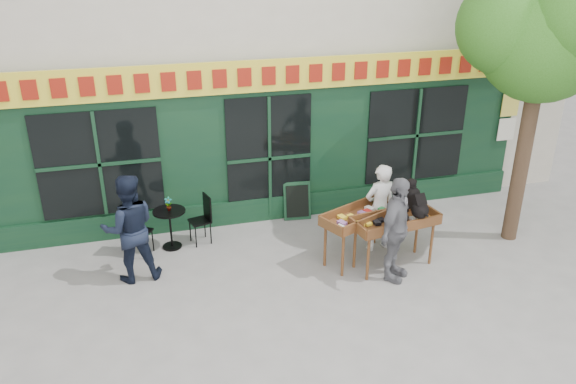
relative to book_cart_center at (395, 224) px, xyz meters
name	(u,v)px	position (x,y,z in m)	size (l,w,h in m)	color
ground	(303,277)	(-1.64, 0.06, -0.82)	(80.00, 80.00, 0.00)	slate
street_tree	(547,18)	(2.70, 0.42, 3.29)	(3.05, 2.90, 5.60)	#382619
book_cart_center	(395,224)	(0.00, 0.00, 0.00)	(1.57, 0.83, 0.99)	brown
dog	(417,198)	(0.35, -0.05, 0.47)	(0.34, 0.60, 0.60)	black
woman	(380,208)	(0.00, 0.65, 0.02)	(0.61, 0.40, 1.68)	white
book_cart_right	(361,218)	(-0.47, 0.38, 0.00)	(1.62, 1.18, 0.99)	brown
man_right	(396,230)	(-0.17, -0.37, 0.10)	(1.08, 0.45, 1.84)	slate
bistro_table	(170,221)	(-3.71, 1.72, -0.28)	(0.60, 0.60, 0.76)	black
bistro_chair_left	(135,226)	(-4.33, 1.66, -0.26)	(0.50, 0.50, 0.95)	black
bistro_chair_right	(204,215)	(-3.07, 1.79, -0.26)	(0.44, 0.44, 0.95)	black
potted_plant	(168,204)	(-3.71, 1.72, 0.08)	(0.14, 0.10, 0.27)	gray
man_left	(129,228)	(-4.41, 0.82, 0.12)	(0.92, 0.72, 1.89)	black
chalkboard	(297,201)	(-1.09, 2.25, -0.42)	(0.58, 0.25, 0.79)	black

